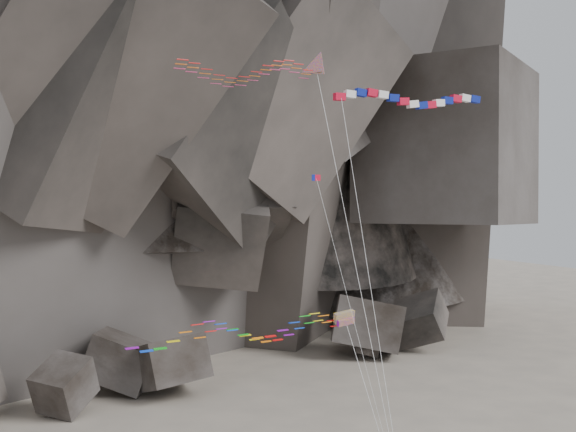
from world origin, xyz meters
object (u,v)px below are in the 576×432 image
parafoil_kite (238,330)px  delta_kite (243,70)px  pennant_kite (334,247)px  banner_kite (410,101)px

parafoil_kite → delta_kite: bearing=14.7°
parafoil_kite → pennant_kite: bearing=-13.1°
delta_kite → parafoil_kite: delta_kite is taller
delta_kite → banner_kite: (12.77, 0.94, -0.92)m
delta_kite → pennant_kite: bearing=-37.1°
pennant_kite → banner_kite: bearing=19.6°
delta_kite → pennant_kite: size_ratio=1.37×
banner_kite → parafoil_kite: banner_kite is taller
banner_kite → pennant_kite: size_ratio=1.28×
banner_kite → pennant_kite: banner_kite is taller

